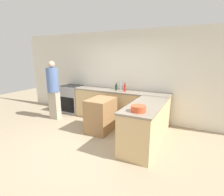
% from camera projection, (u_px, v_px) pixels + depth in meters
% --- Properties ---
extents(ground_plane, '(14.00, 14.00, 0.00)m').
position_uv_depth(ground_plane, '(87.00, 145.00, 3.96)').
color(ground_plane, tan).
extents(wall_back, '(8.00, 0.06, 2.70)m').
position_uv_depth(wall_back, '(124.00, 76.00, 5.45)').
color(wall_back, silver).
rests_on(wall_back, ground_plane).
extents(counter_back, '(2.97, 0.62, 0.94)m').
position_uv_depth(counter_back, '(120.00, 105.00, 5.38)').
color(counter_back, '#D6B27A').
rests_on(counter_back, ground_plane).
extents(counter_peninsula, '(0.69, 1.72, 0.94)m').
position_uv_depth(counter_peninsula, '(145.00, 124.00, 3.89)').
color(counter_peninsula, '#D6B27A').
rests_on(counter_peninsula, ground_plane).
extents(range_oven, '(0.73, 0.60, 0.95)m').
position_uv_depth(range_oven, '(72.00, 99.00, 6.19)').
color(range_oven, '#ADADB2').
rests_on(range_oven, ground_plane).
extents(island_table, '(0.58, 0.79, 0.88)m').
position_uv_depth(island_table, '(101.00, 115.00, 4.59)').
color(island_table, '#997047').
rests_on(island_table, ground_plane).
extents(mixing_bowl, '(0.29, 0.29, 0.12)m').
position_uv_depth(mixing_bowl, '(139.00, 109.00, 3.27)').
color(mixing_bowl, '#DB512D').
rests_on(mixing_bowl, counter_peninsula).
extents(hot_sauce_bottle, '(0.07, 0.07, 0.26)m').
position_uv_depth(hot_sauce_bottle, '(125.00, 88.00, 5.11)').
color(hot_sauce_bottle, red).
rests_on(hot_sauce_bottle, counter_back).
extents(wine_bottle_dark, '(0.06, 0.06, 0.23)m').
position_uv_depth(wine_bottle_dark, '(116.00, 87.00, 5.28)').
color(wine_bottle_dark, black).
rests_on(wine_bottle_dark, counter_back).
extents(vinegar_bottle_clear, '(0.06, 0.06, 0.30)m').
position_uv_depth(vinegar_bottle_clear, '(121.00, 86.00, 5.41)').
color(vinegar_bottle_clear, silver).
rests_on(vinegar_bottle_clear, counter_back).
extents(person_by_range, '(0.36, 0.36, 1.81)m').
position_uv_depth(person_by_range, '(53.00, 88.00, 5.40)').
color(person_by_range, '#ADA38E').
rests_on(person_by_range, ground_plane).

